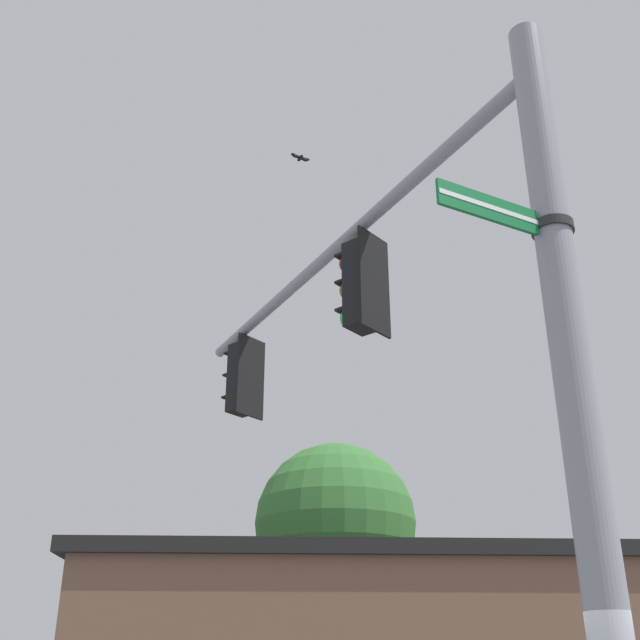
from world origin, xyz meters
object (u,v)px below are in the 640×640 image
(street_name_sign, at_px, (526,220))
(traffic_light_mid_inner, at_px, (241,379))
(bird_flying, at_px, (300,158))
(traffic_light_nearest_pole, at_px, (361,286))

(street_name_sign, bearing_deg, traffic_light_mid_inner, 65.97)
(traffic_light_mid_inner, bearing_deg, bird_flying, -51.43)
(bird_flying, bearing_deg, traffic_light_mid_inner, 128.57)
(street_name_sign, bearing_deg, bird_flying, 58.93)
(street_name_sign, xyz_separation_m, bird_flying, (3.09, 5.13, 4.74))
(traffic_light_nearest_pole, relative_size, traffic_light_mid_inner, 1.00)
(traffic_light_mid_inner, bearing_deg, street_name_sign, -114.03)
(traffic_light_mid_inner, xyz_separation_m, street_name_sign, (-2.58, -5.78, -0.80))
(traffic_light_nearest_pole, distance_m, bird_flying, 5.00)
(traffic_light_nearest_pole, distance_m, street_name_sign, 3.04)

